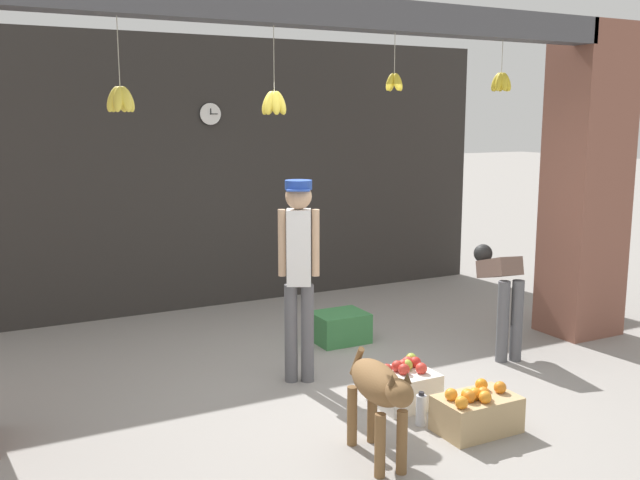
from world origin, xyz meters
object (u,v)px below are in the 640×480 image
at_px(fruit_crate_oranges, 476,412).
at_px(produce_box_green, 340,327).
at_px(shopkeeper, 299,264).
at_px(fruit_crate_apples, 404,386).
at_px(dog, 379,390).
at_px(worker_stooping, 501,287).
at_px(water_bottle, 421,410).
at_px(wall_clock, 210,114).

distance_m(fruit_crate_oranges, produce_box_green, 2.27).
relative_size(shopkeeper, fruit_crate_apples, 3.77).
bearing_deg(dog, worker_stooping, 129.44).
bearing_deg(water_bottle, fruit_crate_apples, 74.04).
bearing_deg(fruit_crate_oranges, wall_clock, 97.12).
height_order(dog, fruit_crate_oranges, dog).
relative_size(worker_stooping, fruit_crate_oranges, 1.71).
relative_size(fruit_crate_apples, produce_box_green, 0.88).
relative_size(dog, shopkeeper, 0.53).
height_order(dog, produce_box_green, dog).
height_order(worker_stooping, wall_clock, wall_clock).
height_order(shopkeeper, wall_clock, wall_clock).
distance_m(fruit_crate_apples, water_bottle, 0.39).
relative_size(shopkeeper, produce_box_green, 3.32).
xyz_separation_m(shopkeeper, wall_clock, (0.18, 2.68, 1.24)).
bearing_deg(water_bottle, worker_stooping, 31.33).
bearing_deg(shopkeeper, water_bottle, 135.91).
height_order(shopkeeper, water_bottle, shopkeeper).
bearing_deg(water_bottle, dog, -150.38).
xyz_separation_m(fruit_crate_oranges, wall_clock, (-0.52, 4.16, 2.12)).
xyz_separation_m(worker_stooping, water_bottle, (-1.59, -0.97, -0.54)).
distance_m(dog, shopkeeper, 1.63).
bearing_deg(wall_clock, fruit_crate_oranges, -82.88).
xyz_separation_m(dog, shopkeeper, (0.17, 1.53, 0.54)).
xyz_separation_m(fruit_crate_oranges, fruit_crate_apples, (-0.18, 0.64, 0.01)).
xyz_separation_m(worker_stooping, fruit_crate_oranges, (-1.30, -1.24, -0.51)).
distance_m(shopkeeper, fruit_crate_oranges, 1.86).
bearing_deg(shopkeeper, fruit_crate_apples, 148.91).
bearing_deg(fruit_crate_apples, water_bottle, -105.96).
bearing_deg(fruit_crate_apples, worker_stooping, 21.86).
distance_m(worker_stooping, water_bottle, 1.94).
xyz_separation_m(dog, water_bottle, (0.58, 0.33, -0.37)).
bearing_deg(worker_stooping, fruit_crate_oranges, -121.23).
bearing_deg(produce_box_green, dog, -113.37).
height_order(fruit_crate_apples, wall_clock, wall_clock).
height_order(dog, shopkeeper, shopkeeper).
distance_m(dog, fruit_crate_apples, 1.03).
bearing_deg(dog, fruit_crate_apples, 144.27).
bearing_deg(produce_box_green, wall_clock, 109.17).
relative_size(produce_box_green, wall_clock, 1.99).
bearing_deg(fruit_crate_apples, produce_box_green, 78.81).
xyz_separation_m(shopkeeper, fruit_crate_apples, (0.51, -0.83, -0.88)).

